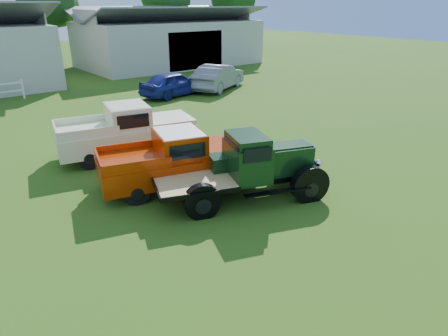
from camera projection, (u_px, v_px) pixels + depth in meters
ground at (245, 217)px, 11.32m from camera, size 120.00×120.00×0.00m
shed_right at (169, 37)px, 37.88m from camera, size 16.80×9.20×5.20m
tree_c at (49, 16)px, 36.33m from camera, size 5.40×5.40×9.00m
tree_d at (166, 8)px, 44.31m from camera, size 6.00×6.00×10.00m
tree_e at (233, 10)px, 47.55m from camera, size 5.70×5.70×9.50m
vintage_flatbed at (244, 167)px, 12.03m from camera, size 5.53×3.70×2.04m
red_pickup at (177, 159)px, 12.90m from camera, size 5.50×3.29×1.88m
white_pickup at (126, 131)px, 15.53m from camera, size 5.73×3.24×1.98m
misc_car_blue at (173, 84)px, 25.62m from camera, size 4.89×2.69×1.57m
misc_car_grey at (218, 77)px, 27.53m from camera, size 5.44×4.02×1.71m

